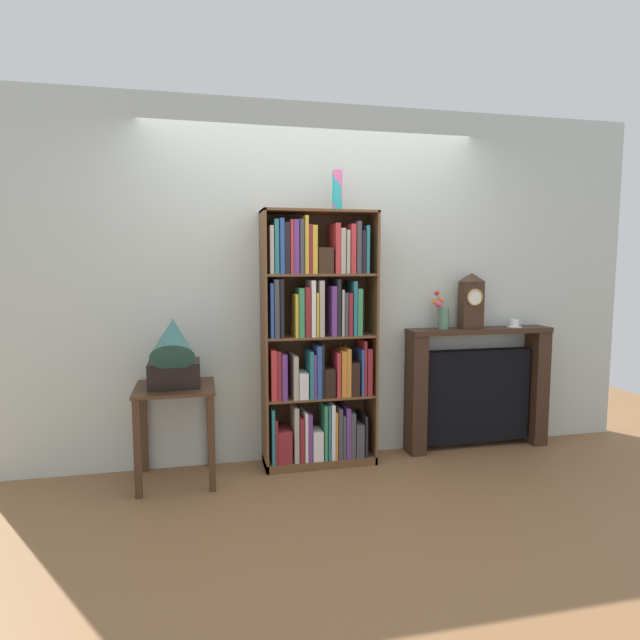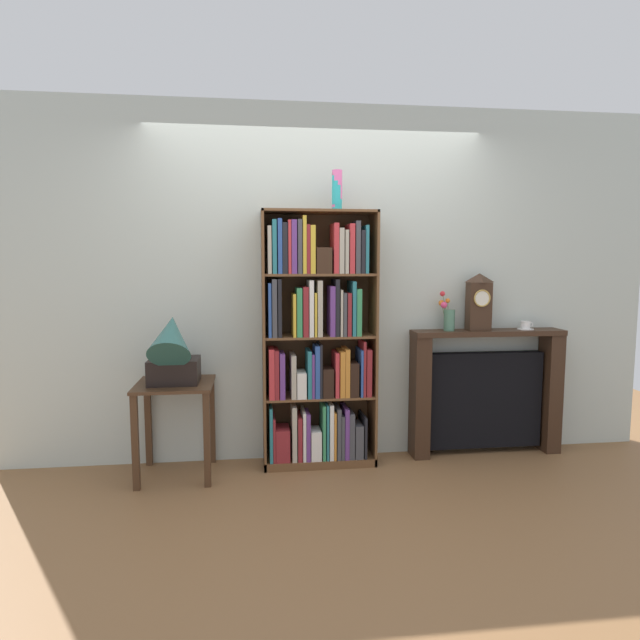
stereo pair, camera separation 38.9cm
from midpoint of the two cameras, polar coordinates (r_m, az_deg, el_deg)
The scene contains 10 objects.
ground_plane at distance 4.08m, azimuth 2.98°, elevation -15.79°, with size 8.06×6.40×0.02m, color brown.
wall_back at distance 4.13m, azimuth 4.31°, elevation 3.78°, with size 5.06×0.08×2.68m, color beige.
bookshelf at distance 3.95m, azimuth 2.57°, elevation -2.84°, with size 0.83×0.30×1.88m.
cup_stack at distance 3.93m, azimuth 4.74°, elevation 13.62°, with size 0.07×0.07×0.28m.
side_table_left at distance 3.90m, azimuth -12.39°, elevation -8.93°, with size 0.53×0.51×0.67m.
gramophone at distance 3.75m, azimuth -12.63°, elevation -3.12°, with size 0.34×0.47×0.57m.
fireplace_mantel at distance 4.52m, azimuth 19.55°, elevation -7.33°, with size 1.20×0.22×0.99m.
mantel_clock at distance 4.36m, azimuth 19.04°, elevation 1.84°, with size 0.17×0.12×0.44m.
flower_vase at distance 4.27m, azimuth 16.03°, elevation 0.40°, with size 0.11×0.12×0.30m.
teacup_with_saucer at distance 4.56m, azimuth 23.36°, elevation -0.59°, with size 0.13×0.12×0.07m.
Camera 2 is at (-0.48, -3.75, 1.52)m, focal length 30.06 mm.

